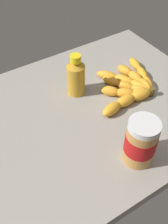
% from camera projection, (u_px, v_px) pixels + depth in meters
% --- Properties ---
extents(ground_plane, '(0.93, 0.69, 0.04)m').
position_uv_depth(ground_plane, '(85.00, 115.00, 0.92)').
color(ground_plane, gray).
extents(banana_bunch, '(0.29, 0.22, 0.04)m').
position_uv_depth(banana_bunch, '(130.00, 86.00, 0.97)').
color(banana_bunch, orange).
rests_on(banana_bunch, ground_plane).
extents(peanut_butter_jar, '(0.09, 0.09, 0.15)m').
position_uv_depth(peanut_butter_jar, '(141.00, 142.00, 0.72)').
color(peanut_butter_jar, '#BF8442').
rests_on(peanut_butter_jar, ground_plane).
extents(honey_bottle, '(0.06, 0.06, 0.16)m').
position_uv_depth(honey_bottle, '(76.00, 76.00, 0.92)').
color(honey_bottle, gold).
rests_on(honey_bottle, ground_plane).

